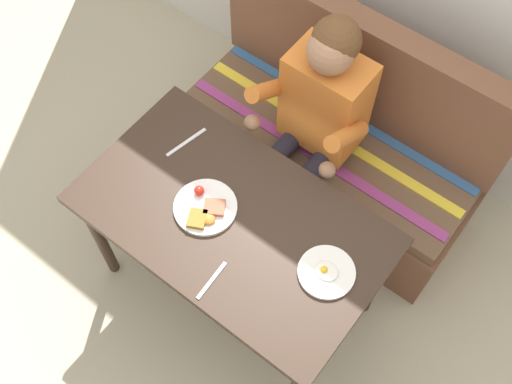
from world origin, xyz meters
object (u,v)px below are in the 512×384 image
fork (212,280)px  plate_breakfast (205,208)px  couch (333,145)px  person (316,115)px  table (233,227)px  plate_eggs (327,272)px  knife (186,142)px

fork → plate_breakfast: bearing=131.3°
couch → person: person is taller
table → plate_eggs: size_ratio=5.64×
plate_breakfast → couch: bearing=82.6°
table → fork: 0.28m
table → person: (-0.02, 0.59, 0.09)m
plate_breakfast → fork: plate_breakfast is taller
couch → person: (-0.02, -0.17, 0.41)m
plate_eggs → table: bearing=-175.4°
plate_eggs → knife: 0.79m
plate_breakfast → fork: (0.21, -0.21, -0.01)m
plate_breakfast → plate_eggs: (0.52, 0.07, -0.00)m
fork → knife: same height
person → couch: bearing=82.4°
table → plate_eggs: (0.41, 0.03, 0.09)m
fork → knife: size_ratio=0.85×
person → knife: bearing=-128.3°
table → fork: bearing=-67.4°
fork → person: bearing=95.6°
table → knife: size_ratio=6.00×
plate_eggs → person: bearing=128.2°
plate_eggs → fork: plate_eggs is taller
plate_eggs → knife: size_ratio=1.06×
plate_breakfast → knife: size_ratio=1.24×
table → person: 0.60m
person → plate_eggs: (0.44, -0.56, -0.00)m
plate_breakfast → plate_eggs: size_ratio=1.16×
couch → fork: 1.09m
couch → plate_breakfast: bearing=-97.4°
plate_eggs → fork: 0.42m
couch → knife: size_ratio=7.20×
person → fork: bearing=-81.4°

